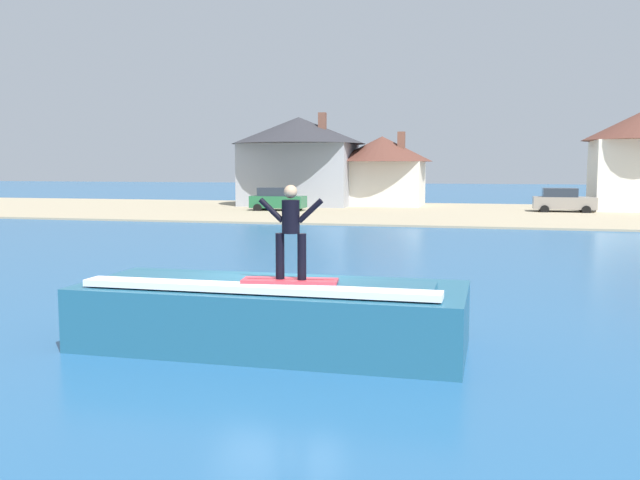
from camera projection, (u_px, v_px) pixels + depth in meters
name	position (u px, v px, depth m)	size (l,w,h in m)	color
ground_plane	(281.00, 337.00, 14.03)	(260.00, 260.00, 0.00)	#275B8C
wave_crest	(272.00, 314.00, 13.23)	(7.30, 2.88, 1.35)	#225D79
surfboard	(290.00, 281.00, 12.53)	(1.78, 0.74, 0.06)	#D8333F
surfer	(291.00, 227.00, 12.41)	(1.20, 0.32, 1.70)	black
shoreline_bank	(436.00, 212.00, 51.27)	(120.00, 24.64, 0.12)	tan
car_near_shore	(277.00, 199.00, 52.74)	(4.06, 2.22, 1.86)	#23663D
car_far_shore	(563.00, 201.00, 51.09)	(4.40, 2.24, 1.86)	gray
house_with_chimney	(299.00, 153.00, 59.28)	(11.43, 11.43, 7.89)	#9EA3AD
house_small_cottage	(382.00, 165.00, 59.23)	(8.61, 8.61, 6.33)	silver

